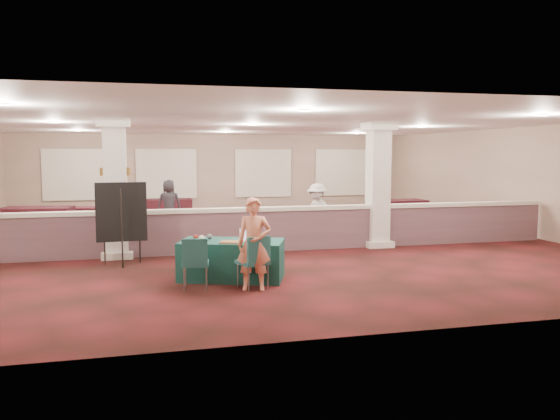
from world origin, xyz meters
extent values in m
plane|color=#441113|center=(0.00, 0.00, 0.00)|extent=(16.00, 16.00, 0.00)
cube|color=#826C59|center=(0.00, 8.00, 1.60)|extent=(16.00, 0.04, 3.20)
cube|color=#826C59|center=(0.00, -8.00, 1.60)|extent=(16.00, 0.04, 3.20)
cube|color=#826C59|center=(8.00, 0.00, 1.60)|extent=(0.04, 16.00, 3.20)
cube|color=white|center=(0.00, 0.00, 3.20)|extent=(16.00, 16.00, 0.02)
cube|color=brown|center=(0.00, -1.50, 0.50)|extent=(15.60, 0.20, 1.00)
cube|color=beige|center=(0.00, -1.50, 1.05)|extent=(15.60, 0.28, 0.10)
cube|color=silver|center=(-3.50, -1.50, 1.60)|extent=(0.50, 0.50, 3.20)
cube|color=silver|center=(-3.50, -1.50, 0.08)|extent=(0.70, 0.70, 0.16)
cube|color=silver|center=(-3.50, -1.50, 3.10)|extent=(0.72, 0.72, 0.20)
cube|color=silver|center=(3.00, -1.50, 1.60)|extent=(0.50, 0.50, 3.20)
cube|color=silver|center=(3.00, -1.50, 0.08)|extent=(0.70, 0.70, 0.16)
cube|color=silver|center=(3.00, -1.50, 3.10)|extent=(0.72, 0.72, 0.20)
cylinder|color=brown|center=(-3.78, -1.50, 2.00)|extent=(0.12, 0.12, 0.18)
cylinder|color=white|center=(-3.78, -1.50, 2.00)|extent=(0.09, 0.09, 0.10)
cylinder|color=brown|center=(-3.22, -1.50, 2.00)|extent=(0.12, 0.12, 0.18)
cylinder|color=white|center=(-3.22, -1.50, 2.00)|extent=(0.09, 0.09, 0.10)
cube|color=#0F3732|center=(-1.25, -4.31, 0.37)|extent=(2.16, 1.58, 0.75)
cube|color=#215D62|center=(-1.00, -5.10, 0.47)|extent=(0.61, 0.61, 0.06)
cube|color=#215D62|center=(-0.93, -5.31, 0.73)|extent=(0.45, 0.20, 0.46)
cylinder|color=slate|center=(-1.12, -5.36, 0.22)|extent=(0.03, 0.03, 0.44)
cylinder|color=slate|center=(-0.75, -5.22, 0.22)|extent=(0.03, 0.03, 0.44)
cylinder|color=slate|center=(-1.25, -4.98, 0.22)|extent=(0.03, 0.03, 0.44)
cylinder|color=slate|center=(-0.88, -4.85, 0.22)|extent=(0.03, 0.03, 0.44)
cube|color=#215D62|center=(-2.00, -4.91, 0.46)|extent=(0.52, 0.52, 0.06)
cube|color=#215D62|center=(-2.03, -5.12, 0.71)|extent=(0.45, 0.11, 0.45)
cylinder|color=slate|center=(-2.22, -5.08, 0.21)|extent=(0.03, 0.03, 0.43)
cylinder|color=slate|center=(-1.83, -5.13, 0.21)|extent=(0.03, 0.03, 0.43)
cylinder|color=slate|center=(-2.17, -4.69, 0.21)|extent=(0.03, 0.03, 0.43)
cylinder|color=slate|center=(-1.78, -4.74, 0.21)|extent=(0.03, 0.03, 0.43)
cube|color=black|center=(-3.35, -2.50, 1.17)|extent=(1.06, 0.09, 1.27)
cylinder|color=black|center=(-3.73, -2.28, 0.85)|extent=(0.03, 0.03, 1.70)
cylinder|color=black|center=(-2.99, -2.25, 0.85)|extent=(0.03, 0.03, 1.70)
cylinder|color=black|center=(-3.34, -2.76, 0.85)|extent=(0.03, 0.03, 1.70)
imported|color=#E57963|center=(-1.00, -5.24, 0.82)|extent=(0.67, 0.53, 1.64)
cube|color=black|center=(-6.02, 3.00, 0.41)|extent=(2.11, 1.25, 0.81)
cube|color=black|center=(-1.17, 0.30, 0.34)|extent=(1.84, 1.31, 0.67)
cube|color=black|center=(3.67, 0.30, 0.32)|extent=(1.68, 1.00, 0.64)
cube|color=black|center=(-4.65, 4.48, 0.32)|extent=(1.67, 0.96, 0.65)
cube|color=black|center=(-2.00, 6.50, 0.35)|extent=(1.74, 0.89, 0.70)
cube|color=black|center=(5.98, 3.30, 0.38)|extent=(1.93, 1.03, 0.77)
imported|color=black|center=(-3.58, 4.00, 0.87)|extent=(0.95, 0.83, 1.73)
imported|color=#BBBAB6|center=(1.84, 0.00, 0.79)|extent=(0.99, 1.08, 1.58)
imported|color=black|center=(5.09, 3.46, 0.85)|extent=(1.10, 0.90, 1.70)
imported|color=black|center=(-2.10, 3.50, 0.79)|extent=(0.78, 0.43, 1.58)
cube|color=silver|center=(-0.98, -4.46, 0.76)|extent=(0.40, 0.34, 0.02)
cube|color=silver|center=(-0.94, -4.35, 0.88)|extent=(0.32, 0.13, 0.23)
cube|color=silver|center=(-0.94, -4.36, 0.86)|extent=(0.29, 0.11, 0.19)
cube|color=#C7691F|center=(-1.29, -4.56, 0.76)|extent=(0.49, 0.43, 0.03)
sphere|color=#F1E8C6|center=(-1.82, -4.21, 0.80)|extent=(0.11, 0.11, 0.11)
sphere|color=#5F1813|center=(-1.91, -4.01, 0.80)|extent=(0.10, 0.10, 0.10)
sphere|color=#4D4D52|center=(-1.64, -4.03, 0.80)|extent=(0.11, 0.11, 0.11)
cube|color=red|center=(-0.73, -4.80, 0.75)|extent=(0.13, 0.07, 0.01)
camera|label=1|loc=(-2.82, -14.56, 2.39)|focal=35.00mm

